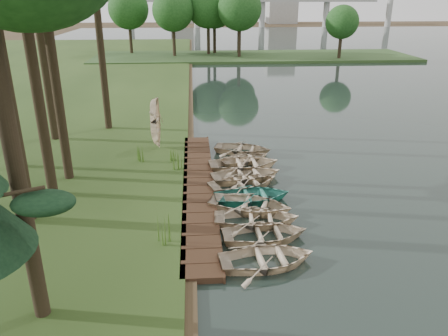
{
  "coord_description": "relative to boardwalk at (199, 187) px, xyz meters",
  "views": [
    {
      "loc": [
        -1.76,
        -20.56,
        9.37
      ],
      "look_at": [
        -0.32,
        -0.33,
        1.31
      ],
      "focal_mm": 35.0,
      "sensor_mm": 36.0,
      "label": 1
    }
  ],
  "objects": [
    {
      "name": "rowboat_2",
      "position": [
        2.45,
        -3.92,
        0.28
      ],
      "size": [
        3.82,
        2.83,
        0.76
      ],
      "primitive_type": "imported",
      "rotation": [
        0.0,
        0.0,
        1.51
      ],
      "color": "beige",
      "rests_on": "water"
    },
    {
      "name": "boardwalk",
      "position": [
        0.0,
        0.0,
        0.0
      ],
      "size": [
        1.6,
        16.0,
        0.3
      ],
      "primitive_type": "cube",
      "color": "#362214",
      "rests_on": "ground"
    },
    {
      "name": "rowboat_1",
      "position": [
        2.6,
        -5.21,
        0.26
      ],
      "size": [
        3.66,
        2.73,
        0.73
      ],
      "primitive_type": "imported",
      "rotation": [
        0.0,
        0.0,
        1.64
      ],
      "color": "beige",
      "rests_on": "water"
    },
    {
      "name": "ground",
      "position": [
        1.6,
        0.0,
        -0.15
      ],
      "size": [
        300.0,
        300.0,
        0.0
      ],
      "primitive_type": "plane",
      "color": "#3D2F1D"
    },
    {
      "name": "rowboat_6",
      "position": [
        2.6,
        0.97,
        0.3
      ],
      "size": [
        4.31,
        3.45,
        0.79
      ],
      "primitive_type": "imported",
      "rotation": [
        0.0,
        0.0,
        1.77
      ],
      "color": "beige",
      "rests_on": "water"
    },
    {
      "name": "rowboat_8",
      "position": [
        2.85,
        3.64,
        0.22
      ],
      "size": [
        3.71,
        3.25,
        0.64
      ],
      "primitive_type": "imported",
      "rotation": [
        0.0,
        0.0,
        1.98
      ],
      "color": "beige",
      "rests_on": "water"
    },
    {
      "name": "rowboat_4",
      "position": [
        2.57,
        -1.65,
        0.28
      ],
      "size": [
        3.91,
        2.97,
        0.76
      ],
      "primitive_type": "imported",
      "rotation": [
        0.0,
        0.0,
        1.67
      ],
      "color": "#2E806F",
      "rests_on": "water"
    },
    {
      "name": "reeds_2",
      "position": [
        -1.14,
        2.2,
        0.65
      ],
      "size": [
        0.6,
        0.6,
        1.0
      ],
      "primitive_type": "cone",
      "color": "#3F661E",
      "rests_on": "bank"
    },
    {
      "name": "peninsula",
      "position": [
        9.6,
        50.0,
        0.08
      ],
      "size": [
        50.0,
        14.0,
        0.45
      ],
      "primitive_type": "cube",
      "color": "#2C471F",
      "rests_on": "ground"
    },
    {
      "name": "rowboat_9",
      "position": [
        2.87,
        5.32,
        0.27
      ],
      "size": [
        4.15,
        3.49,
        0.73
      ],
      "primitive_type": "imported",
      "rotation": [
        0.0,
        0.0,
        1.26
      ],
      "color": "beige",
      "rests_on": "water"
    },
    {
      "name": "stored_rowboat",
      "position": [
        -2.45,
        6.02,
        0.48
      ],
      "size": [
        3.36,
        2.53,
        0.66
      ],
      "primitive_type": "imported",
      "rotation": [
        3.14,
        0.0,
        1.48
      ],
      "color": "beige",
      "rests_on": "bank"
    },
    {
      "name": "reeds_0",
      "position": [
        -1.44,
        -5.53,
        0.72
      ],
      "size": [
        0.6,
        0.6,
        1.14
      ],
      "primitive_type": "cone",
      "color": "#3F661E",
      "rests_on": "bank"
    },
    {
      "name": "reeds_3",
      "position": [
        -1.48,
        3.49,
        0.59
      ],
      "size": [
        0.6,
        0.6,
        0.88
      ],
      "primitive_type": "cone",
      "color": "#3F661E",
      "rests_on": "bank"
    },
    {
      "name": "rowboat_0",
      "position": [
        2.41,
        -7.01,
        0.27
      ],
      "size": [
        3.86,
        2.96,
        0.74
      ],
      "primitive_type": "imported",
      "rotation": [
        0.0,
        0.0,
        1.69
      ],
      "color": "beige",
      "rests_on": "water"
    },
    {
      "name": "bridge",
      "position": [
        13.91,
        120.0,
        6.93
      ],
      "size": [
        95.9,
        4.0,
        8.6
      ],
      "color": "#A5A5A0",
      "rests_on": "ground"
    },
    {
      "name": "rowboat_7",
      "position": [
        2.64,
        2.6,
        0.32
      ],
      "size": [
        4.27,
        3.24,
        0.83
      ],
      "primitive_type": "imported",
      "rotation": [
        0.0,
        0.0,
        1.67
      ],
      "color": "beige",
      "rests_on": "water"
    },
    {
      "name": "far_trees",
      "position": [
        6.27,
        50.0,
        6.28
      ],
      "size": [
        45.6,
        5.6,
        8.8
      ],
      "color": "black",
      "rests_on": "peninsula"
    },
    {
      "name": "rowboat_3",
      "position": [
        2.33,
        -2.65,
        0.3
      ],
      "size": [
        4.56,
        3.92,
        0.79
      ],
      "primitive_type": "imported",
      "rotation": [
        0.0,
        0.0,
        1.21
      ],
      "color": "beige",
      "rests_on": "water"
    },
    {
      "name": "rowboat_5",
      "position": [
        2.35,
        -0.04,
        0.28
      ],
      "size": [
        4.31,
        3.63,
        0.76
      ],
      "primitive_type": "imported",
      "rotation": [
        0.0,
        0.0,
        1.88
      ],
      "color": "beige",
      "rests_on": "water"
    },
    {
      "name": "building_b",
      "position": [
        -3.4,
        145.0,
        5.85
      ],
      "size": [
        8.0,
        8.0,
        12.0
      ],
      "primitive_type": "cube",
      "color": "#A5A5A0",
      "rests_on": "ground"
    },
    {
      "name": "reeds_1",
      "position": [
        -3.3,
        3.69,
        0.7
      ],
      "size": [
        0.6,
        0.6,
        1.11
      ],
      "primitive_type": "cone",
      "color": "#3F661E",
      "rests_on": "bank"
    }
  ]
}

